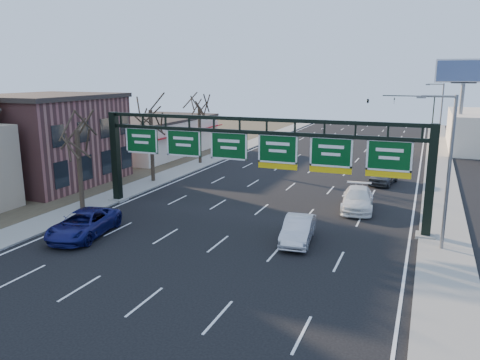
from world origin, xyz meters
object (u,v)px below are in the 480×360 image
at_px(car_blue_suv, 84,224).
at_px(car_silver_sedan, 298,230).
at_px(car_white_wagon, 358,199).
at_px(sign_gantry, 255,154).

xyz_separation_m(car_blue_suv, car_silver_sedan, (12.92, 4.07, -0.03)).
bearing_deg(car_silver_sedan, car_white_wagon, 68.29).
bearing_deg(car_silver_sedan, car_blue_suv, -168.95).
height_order(car_silver_sedan, car_white_wagon, car_white_wagon).
distance_m(sign_gantry, car_white_wagon, 8.98).
bearing_deg(car_white_wagon, sign_gantry, -150.25).
bearing_deg(sign_gantry, car_silver_sedan, -41.96).
bearing_deg(car_blue_suv, car_silver_sedan, 8.24).
bearing_deg(car_white_wagon, car_silver_sedan, -111.34).
distance_m(car_silver_sedan, car_white_wagon, 8.89).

